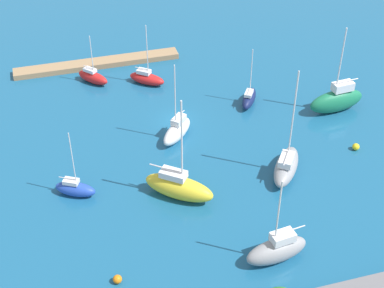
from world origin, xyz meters
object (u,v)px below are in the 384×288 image
at_px(sailboat_red_along_channel, 147,78).
at_px(sailboat_gray_west_end, 286,166).
at_px(mooring_buoy_orange, 117,279).
at_px(sailboat_red_outer_mooring, 93,77).
at_px(sailboat_yellow_center_basin, 179,187).
at_px(sailboat_green_lone_south, 337,100).
at_px(sailboat_gray_east_end, 277,249).
at_px(sailboat_navy_lone_north, 249,98).
at_px(sailboat_blue_by_breakwater, 75,188).
at_px(sailboat_white_far_north, 177,130).
at_px(mooring_buoy_yellow, 356,147).
at_px(pier_dock, 98,63).

bearing_deg(sailboat_red_along_channel, sailboat_gray_west_end, -26.55).
bearing_deg(mooring_buoy_orange, sailboat_red_outer_mooring, -94.38).
bearing_deg(sailboat_red_outer_mooring, sailboat_yellow_center_basin, -30.06).
bearing_deg(sailboat_green_lone_south, sailboat_gray_east_end, 46.14).
xyz_separation_m(sailboat_navy_lone_north, sailboat_blue_by_breakwater, (24.23, 11.80, -0.05)).
xyz_separation_m(sailboat_red_along_channel, sailboat_blue_by_breakwater, (12.26, 20.55, -0.02)).
bearing_deg(sailboat_gray_east_end, sailboat_green_lone_south, -135.60).
relative_size(sailboat_red_outer_mooring, mooring_buoy_orange, 8.65).
bearing_deg(sailboat_green_lone_south, sailboat_red_outer_mooring, -33.36).
relative_size(sailboat_blue_by_breakwater, sailboat_white_far_north, 0.80).
relative_size(sailboat_white_far_north, mooring_buoy_yellow, 12.17).
relative_size(sailboat_navy_lone_north, sailboat_yellow_center_basin, 0.64).
height_order(sailboat_gray_west_end, sailboat_blue_by_breakwater, sailboat_gray_west_end).
bearing_deg(sailboat_green_lone_south, sailboat_red_along_channel, -36.28).
xyz_separation_m(sailboat_blue_by_breakwater, sailboat_red_outer_mooring, (-5.06, -22.88, 0.04)).
relative_size(sailboat_blue_by_breakwater, mooring_buoy_yellow, 9.74).
xyz_separation_m(sailboat_red_outer_mooring, mooring_buoy_orange, (2.75, 35.93, -0.50)).
bearing_deg(sailboat_blue_by_breakwater, sailboat_gray_east_end, -11.21).
distance_m(sailboat_navy_lone_north, mooring_buoy_yellow, 15.57).
height_order(sailboat_gray_west_end, sailboat_red_along_channel, sailboat_gray_west_end).
distance_m(pier_dock, sailboat_gray_east_end, 43.29).
height_order(sailboat_red_along_channel, mooring_buoy_orange, sailboat_red_along_channel).
xyz_separation_m(sailboat_gray_west_end, sailboat_white_far_north, (10.06, -9.91, -0.04)).
height_order(sailboat_navy_lone_north, sailboat_blue_by_breakwater, sailboat_blue_by_breakwater).
bearing_deg(mooring_buoy_orange, sailboat_navy_lone_north, -131.41).
distance_m(pier_dock, sailboat_gray_west_end, 34.79).
distance_m(sailboat_gray_west_end, sailboat_white_far_north, 14.12).
distance_m(sailboat_green_lone_south, mooring_buoy_yellow, 8.45).
xyz_separation_m(pier_dock, sailboat_white_far_north, (-6.79, 20.51, 0.78)).
xyz_separation_m(sailboat_white_far_north, mooring_buoy_yellow, (-19.90, 7.99, -0.75)).
bearing_deg(sailboat_blue_by_breakwater, mooring_buoy_orange, -51.53).
bearing_deg(sailboat_red_outer_mooring, pier_dock, 122.26).
relative_size(pier_dock, sailboat_green_lone_south, 2.03).
bearing_deg(sailboat_red_along_channel, sailboat_green_lone_south, 7.54).
distance_m(sailboat_gray_west_end, sailboat_red_outer_mooring, 31.56).
bearing_deg(sailboat_navy_lone_north, sailboat_green_lone_south, -81.53).
bearing_deg(sailboat_gray_east_end, sailboat_navy_lone_north, -111.80).
bearing_deg(sailboat_white_far_north, sailboat_blue_by_breakwater, -18.84).
height_order(sailboat_gray_west_end, mooring_buoy_yellow, sailboat_gray_west_end).
relative_size(sailboat_white_far_north, sailboat_gray_east_end, 1.04).
relative_size(sailboat_gray_east_end, mooring_buoy_yellow, 11.68).
xyz_separation_m(pier_dock, sailboat_navy_lone_north, (-17.88, 15.68, 0.53)).
bearing_deg(sailboat_gray_west_end, sailboat_gray_east_end, -172.05).
bearing_deg(pier_dock, sailboat_red_along_channel, 130.48).
distance_m(mooring_buoy_yellow, mooring_buoy_orange, 33.00).
height_order(sailboat_gray_east_end, mooring_buoy_yellow, sailboat_gray_east_end).
bearing_deg(pier_dock, mooring_buoy_yellow, 133.13).
distance_m(sailboat_gray_west_end, mooring_buoy_yellow, 10.06).
relative_size(pier_dock, sailboat_red_along_channel, 2.69).
relative_size(sailboat_yellow_center_basin, mooring_buoy_yellow, 14.55).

